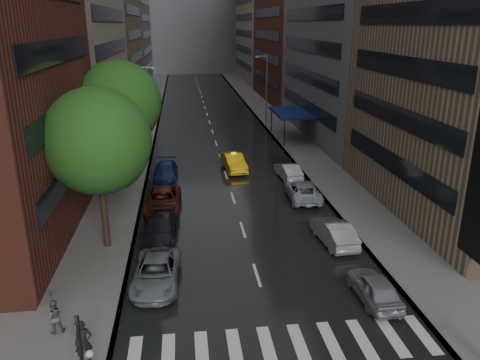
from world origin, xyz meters
name	(u,v)px	position (x,y,z in m)	size (l,w,h in m)	color
ground	(270,318)	(0.00, 0.00, 0.00)	(220.00, 220.00, 0.00)	gray
road	(208,117)	(0.00, 50.00, 0.01)	(14.00, 140.00, 0.01)	black
sidewalk_left	(146,118)	(-9.00, 50.00, 0.07)	(4.00, 140.00, 0.15)	gray
sidewalk_right	(268,115)	(9.00, 50.00, 0.07)	(4.00, 140.00, 0.15)	gray
crosswalk	(284,346)	(0.20, -2.00, 0.01)	(13.15, 2.80, 0.01)	silver
buildings_left	(103,3)	(-15.00, 58.79, 15.99)	(8.00, 108.00, 38.00)	maroon
buildings_right	(300,10)	(15.00, 56.70, 15.03)	(8.05, 109.10, 36.00)	#937A5B
building_far	(192,12)	(0.00, 118.00, 16.00)	(40.00, 14.00, 32.00)	slate
tree_near	(97,141)	(-8.60, 8.38, 6.75)	(6.18, 6.18, 9.85)	#382619
tree_mid	(120,103)	(-8.60, 19.41, 7.16)	(6.55, 6.55, 10.45)	#382619
tree_far	(133,107)	(-8.60, 29.11, 5.23)	(4.80, 4.80, 7.64)	#382619
taxi	(234,162)	(0.87, 23.32, 0.79)	(1.67, 4.79, 1.58)	yellow
parked_cars_left	(162,212)	(-5.40, 12.09, 0.73)	(2.77, 22.84, 1.52)	gray
parked_cars_right	(316,209)	(5.40, 11.35, 0.71)	(2.66, 23.64, 1.50)	gray
ped_bag_walker	(84,343)	(-7.97, -2.18, 1.06)	(0.78, 0.62, 1.88)	black
ped_black_umbrella	(53,308)	(-9.65, -0.03, 1.39)	(0.96, 0.98, 2.09)	#57575C
traffic_light	(81,349)	(-7.60, -4.08, 2.23)	(0.18, 0.15, 3.45)	black
street_lamp_left	(143,108)	(-7.72, 30.00, 4.89)	(1.74, 0.22, 9.00)	gray
street_lamp_right	(266,87)	(7.72, 45.00, 4.89)	(1.74, 0.22, 9.00)	gray
awning	(291,113)	(8.98, 35.00, 3.13)	(4.00, 8.00, 3.12)	navy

